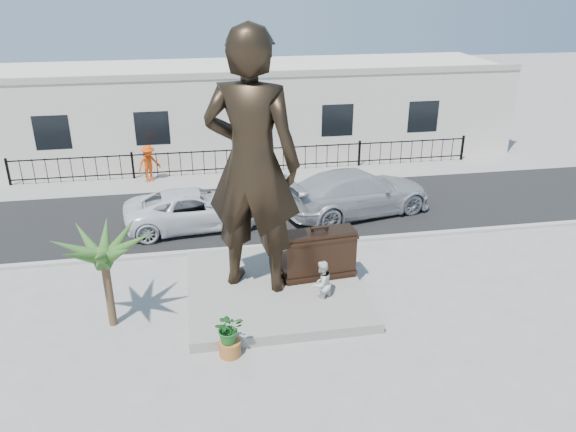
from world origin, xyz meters
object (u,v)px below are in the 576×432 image
(tourist, at_px, (322,284))
(statue, at_px, (252,164))
(car_white, at_px, (194,209))
(suitcase, at_px, (319,254))

(tourist, bearing_deg, statue, -66.14)
(car_white, bearing_deg, tourist, -156.66)
(statue, xyz_separation_m, suitcase, (1.98, 0.04, -3.01))
(statue, distance_m, tourist, 3.98)
(statue, relative_size, car_white, 1.46)
(tourist, distance_m, car_white, 7.15)
(suitcase, distance_m, car_white, 6.28)
(tourist, xyz_separation_m, car_white, (-3.50, 6.23, 0.02))
(car_white, bearing_deg, suitcase, -150.05)
(suitcase, bearing_deg, tourist, -103.96)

